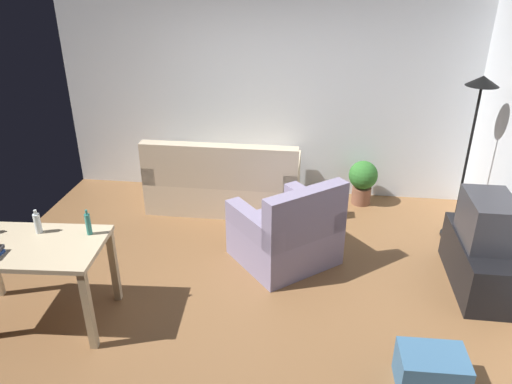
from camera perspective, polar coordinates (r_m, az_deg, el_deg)
ground_plane at (r=4.81m, az=-1.99°, el=-10.71°), size 5.20×4.40×0.02m
wall_rear at (r=6.23m, az=1.14°, el=11.83°), size 5.20×0.10×2.70m
couch at (r=6.07m, az=-3.75°, el=0.94°), size 1.84×0.84×0.92m
tv_stand at (r=5.12m, az=24.51°, el=-7.53°), size 0.44×1.10×0.48m
tv at (r=4.90m, az=25.52°, el=-3.00°), size 0.41×0.60×0.44m
torchiere_lamp at (r=5.45m, az=24.32°, el=8.20°), size 0.32×0.32×1.81m
desk at (r=4.42m, az=-24.91°, el=-6.77°), size 1.25×0.79×0.76m
potted_plant at (r=6.28m, az=12.38°, el=1.45°), size 0.36×0.36×0.57m
armchair at (r=4.97m, az=3.71°, el=-4.89°), size 1.23×1.22×0.92m
storage_box at (r=3.97m, az=19.80°, el=-19.05°), size 0.49×0.35×0.30m
bottle_clear at (r=4.46m, az=-24.18°, el=-3.32°), size 0.06×0.06×0.21m
bottle_tall at (r=4.28m, az=-19.03°, el=-3.53°), size 0.05×0.05×0.23m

